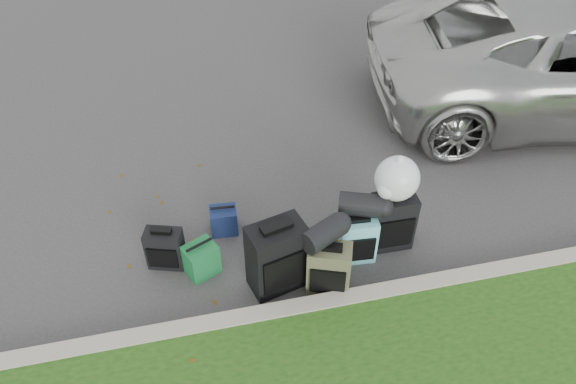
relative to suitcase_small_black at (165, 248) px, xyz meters
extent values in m
plane|color=#383535|center=(1.48, 0.04, -0.24)|extent=(120.00, 120.00, 0.00)
cube|color=#9E937F|center=(1.48, -0.96, -0.16)|extent=(120.00, 0.18, 0.15)
cube|color=black|center=(0.00, 0.00, 0.00)|extent=(0.43, 0.32, 0.48)
cube|color=black|center=(1.10, -0.52, 0.17)|extent=(0.63, 0.47, 0.81)
cube|color=#40402A|center=(1.59, -0.69, 0.06)|extent=(0.50, 0.40, 0.59)
cube|color=#54ACAE|center=(2.00, -0.36, 0.04)|extent=(0.41, 0.26, 0.56)
cube|color=black|center=(2.43, -0.24, 0.10)|extent=(0.46, 0.28, 0.69)
cube|color=#186D33|center=(0.35, -0.19, -0.05)|extent=(0.41, 0.37, 0.37)
cube|color=#16234E|center=(0.67, 0.36, -0.08)|extent=(0.32, 0.26, 0.32)
cylinder|color=black|center=(1.55, -0.59, 0.47)|extent=(0.51, 0.42, 0.24)
cylinder|color=black|center=(2.03, -0.26, 0.44)|extent=(0.51, 0.39, 0.25)
sphere|color=white|center=(2.42, -0.20, 0.68)|extent=(0.47, 0.47, 0.47)
camera|label=1|loc=(0.38, -4.18, 4.39)|focal=35.00mm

